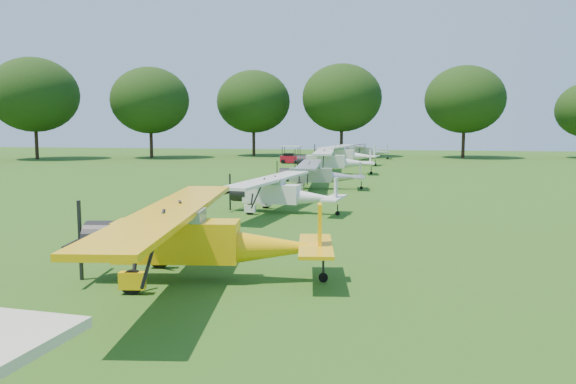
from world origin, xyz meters
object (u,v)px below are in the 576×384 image
Objects in this scene: aircraft_3 at (280,191)px; aircraft_4 at (317,173)px; aircraft_5 at (331,159)px; golf_cart at (291,157)px; aircraft_6 at (343,153)px; aircraft_7 at (364,150)px; aircraft_2 at (196,234)px.

aircraft_4 is at bearing 95.52° from aircraft_3.
aircraft_5 is 14.85m from golf_cart.
aircraft_6 reaches higher than aircraft_7.
aircraft_2 is at bearing -81.49° from aircraft_3.
golf_cart reaches higher than aircraft_7.
aircraft_4 reaches higher than aircraft_3.
aircraft_7 is 13.37m from golf_cart.
aircraft_6 reaches higher than aircraft_4.
aircraft_2 reaches higher than aircraft_3.
aircraft_4 is at bearing -73.22° from golf_cart.
aircraft_4 is at bearing -80.93° from aircraft_6.
aircraft_7 is at bearing 95.64° from aircraft_3.
aircraft_6 reaches higher than aircraft_5.
golf_cart is at bearing 88.90° from aircraft_2.
aircraft_6 is at bearing -12.27° from golf_cart.
aircraft_7 is at bearing 90.73° from aircraft_6.
aircraft_5 reaches higher than aircraft_4.
aircraft_4 is (0.16, 23.16, -0.19)m from aircraft_2.
aircraft_5 reaches higher than aircraft_7.
aircraft_4 is at bearing 81.00° from aircraft_2.
aircraft_4 is 0.98× the size of aircraft_7.
aircraft_5 is at bearing 81.81° from aircraft_2.
aircraft_4 is 12.20m from aircraft_5.
aircraft_6 is 6.40m from golf_cart.
aircraft_2 is 1.20× the size of aircraft_3.
aircraft_2 is at bearing -81.62° from aircraft_6.
aircraft_4 is (0.37, 10.71, 0.02)m from aircraft_3.
aircraft_2 is at bearing -92.49° from aircraft_7.
aircraft_3 is at bearing -81.86° from aircraft_6.
aircraft_2 is at bearing -80.12° from golf_cart.
aircraft_3 is at bearing -97.45° from aircraft_4.
golf_cart reaches higher than aircraft_3.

